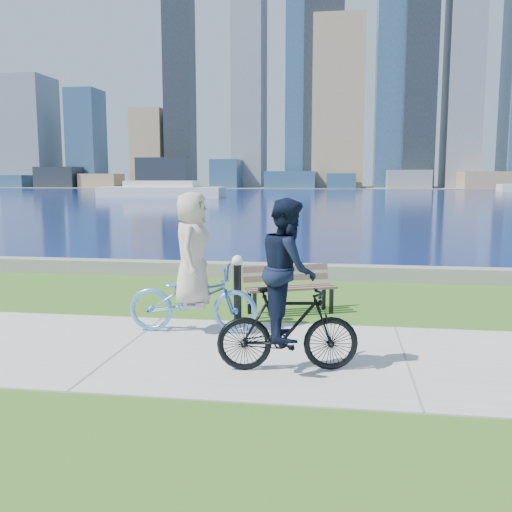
{
  "coord_description": "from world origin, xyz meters",
  "views": [
    {
      "loc": [
        -0.88,
        -7.66,
        2.47
      ],
      "look_at": [
        -2.39,
        2.17,
        1.1
      ],
      "focal_mm": 40.0,
      "sensor_mm": 36.0,
      "label": 1
    }
  ],
  "objects_px": {
    "cyclist_woman": "(192,281)",
    "cyclist_man": "(288,299)",
    "park_bench": "(289,285)",
    "bollard_lamp": "(237,285)"
  },
  "relations": [
    {
      "from": "bollard_lamp",
      "to": "cyclist_man",
      "type": "xyz_separation_m",
      "value": [
        1.08,
        -2.29,
        0.27
      ]
    },
    {
      "from": "park_bench",
      "to": "bollard_lamp",
      "type": "distance_m",
      "value": 1.23
    },
    {
      "from": "park_bench",
      "to": "cyclist_woman",
      "type": "xyz_separation_m",
      "value": [
        -1.38,
        -1.61,
        0.33
      ]
    },
    {
      "from": "bollard_lamp",
      "to": "cyclist_woman",
      "type": "bearing_deg",
      "value": -131.32
    },
    {
      "from": "cyclist_woman",
      "to": "park_bench",
      "type": "bearing_deg",
      "value": -43.02
    },
    {
      "from": "cyclist_woman",
      "to": "cyclist_man",
      "type": "xyz_separation_m",
      "value": [
        1.67,
        -1.61,
        0.1
      ]
    },
    {
      "from": "park_bench",
      "to": "cyclist_woman",
      "type": "distance_m",
      "value": 2.15
    },
    {
      "from": "cyclist_woman",
      "to": "cyclist_man",
      "type": "height_order",
      "value": "cyclist_woman"
    },
    {
      "from": "cyclist_man",
      "to": "park_bench",
      "type": "bearing_deg",
      "value": -4.17
    },
    {
      "from": "bollard_lamp",
      "to": "park_bench",
      "type": "bearing_deg",
      "value": 49.79
    }
  ]
}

